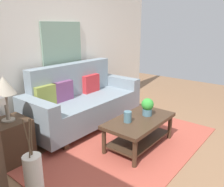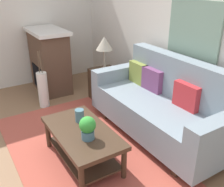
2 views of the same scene
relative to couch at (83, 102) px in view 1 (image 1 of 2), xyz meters
name	(u,v)px [view 1 (image 1 of 2)]	position (x,y,z in m)	size (l,w,h in m)	color
ground_plane	(159,159)	(-0.15, -1.56, -0.43)	(9.42, 9.42, 0.00)	#8C6647
wall_back	(53,47)	(-0.15, 0.54, 0.92)	(5.42, 0.10, 2.70)	silver
area_rug	(128,147)	(-0.15, -1.06, -0.42)	(2.86, 1.63, 0.01)	#B24C3D
couch	(83,102)	(0.00, 0.00, 0.00)	(2.12, 0.84, 1.08)	gray
throw_pillow_olive	(46,96)	(-0.65, 0.13, 0.25)	(0.36, 0.12, 0.32)	olive
throw_pillow_plum	(63,91)	(-0.33, 0.13, 0.25)	(0.36, 0.12, 0.32)	#7A4270
throw_pillow_crimson	(91,83)	(0.33, 0.13, 0.25)	(0.36, 0.12, 0.32)	red
coffee_table	(139,126)	(-0.01, -1.15, -0.12)	(1.10, 0.60, 0.43)	#422D1E
tabletop_vase	(128,117)	(-0.21, -1.09, 0.08)	(0.11, 0.11, 0.15)	slate
potted_plant_tabletop	(147,106)	(0.17, -1.17, 0.14)	(0.18, 0.18, 0.26)	slate
side_table	(11,141)	(-1.36, -0.07, -0.15)	(0.44, 0.44, 0.56)	#422D1E
table_lamp	(4,87)	(-1.36, -0.07, 0.56)	(0.28, 0.28, 0.57)	gray
floor_vase	(35,185)	(-1.67, -1.08, -0.13)	(0.17, 0.17, 0.60)	white
floor_vase_branch_a	(31,137)	(-1.65, -1.08, 0.35)	(0.01, 0.01, 0.36)	brown
floor_vase_branch_b	(27,138)	(-1.68, -1.06, 0.35)	(0.01, 0.01, 0.36)	brown
floor_vase_branch_c	(29,139)	(-1.68, -1.09, 0.35)	(0.01, 0.01, 0.36)	brown
framed_painting	(62,43)	(0.00, 0.47, 0.98)	(0.84, 0.03, 0.71)	gray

